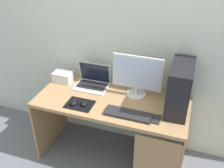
{
  "coord_description": "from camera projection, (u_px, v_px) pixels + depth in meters",
  "views": [
    {
      "loc": [
        0.66,
        -1.93,
        2.14
      ],
      "look_at": [
        0.0,
        0.0,
        0.91
      ],
      "focal_mm": 41.08,
      "sensor_mm": 36.0,
      "label": 1
    }
  ],
  "objects": [
    {
      "name": "ground_plane",
      "position": [
        112.0,
        154.0,
        2.85
      ],
      "size": [
        8.0,
        8.0,
        0.0
      ],
      "primitive_type": "plane",
      "color": "slate"
    },
    {
      "name": "wall_back",
      "position": [
        125.0,
        31.0,
        2.48
      ],
      "size": [
        4.0,
        0.05,
        2.6
      ],
      "color": "beige",
      "rests_on": "ground_plane"
    },
    {
      "name": "desk",
      "position": [
        113.0,
        113.0,
        2.54
      ],
      "size": [
        1.48,
        0.65,
        0.73
      ],
      "color": "#A37A51",
      "rests_on": "ground_plane"
    },
    {
      "name": "pc_tower",
      "position": [
        180.0,
        88.0,
        2.25
      ],
      "size": [
        0.19,
        0.45,
        0.44
      ],
      "primitive_type": "cube",
      "color": "black",
      "rests_on": "desk"
    },
    {
      "name": "monitor",
      "position": [
        137.0,
        76.0,
        2.44
      ],
      "size": [
        0.48,
        0.2,
        0.42
      ],
      "color": "silver",
      "rests_on": "desk"
    },
    {
      "name": "laptop",
      "position": [
        92.0,
        82.0,
        2.68
      ],
      "size": [
        0.35,
        0.24,
        0.24
      ],
      "color": "#B7BCC6",
      "rests_on": "desk"
    },
    {
      "name": "projector",
      "position": [
        63.0,
        77.0,
        2.76
      ],
      "size": [
        0.2,
        0.14,
        0.11
      ],
      "primitive_type": "cube",
      "color": "silver",
      "rests_on": "desk"
    },
    {
      "name": "keyboard",
      "position": [
        128.0,
        114.0,
        2.27
      ],
      "size": [
        0.42,
        0.14,
        0.02
      ],
      "primitive_type": "cube",
      "color": "#232326",
      "rests_on": "desk"
    },
    {
      "name": "mousepad",
      "position": [
        80.0,
        104.0,
        2.41
      ],
      "size": [
        0.26,
        0.2,
        0.0
      ],
      "primitive_type": "cube",
      "color": "black",
      "rests_on": "desk"
    },
    {
      "name": "mouse_left",
      "position": [
        84.0,
        103.0,
        2.4
      ],
      "size": [
        0.06,
        0.1,
        0.03
      ],
      "primitive_type": "ellipsoid",
      "color": "black",
      "rests_on": "mousepad"
    },
    {
      "name": "mouse_right",
      "position": [
        74.0,
        102.0,
        2.4
      ],
      "size": [
        0.06,
        0.1,
        0.03
      ],
      "primitive_type": "ellipsoid",
      "color": "black",
      "rests_on": "mousepad"
    },
    {
      "name": "cell_phone",
      "position": [
        156.0,
        119.0,
        2.22
      ],
      "size": [
        0.07,
        0.13,
        0.01
      ],
      "primitive_type": "cube",
      "color": "#232326",
      "rests_on": "desk"
    }
  ]
}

